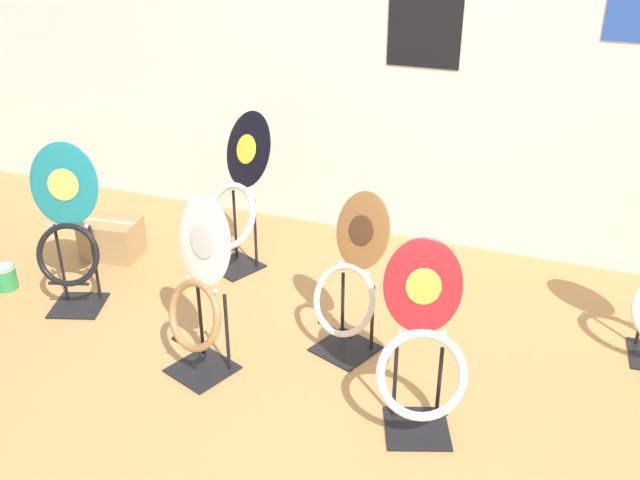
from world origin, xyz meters
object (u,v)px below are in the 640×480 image
paint_can (5,276)px  toilet_seat_display_crimson_swirl (422,350)px  toilet_seat_display_woodgrain (350,283)px  toilet_seat_display_teal_sax (68,229)px  storage_box (112,238)px  toilet_seat_display_white_plain (199,293)px  toilet_seat_display_jazz_black (237,197)px

paint_can → toilet_seat_display_crimson_swirl: bearing=-6.7°
toilet_seat_display_woodgrain → toilet_seat_display_crimson_swirl: 0.66m
toilet_seat_display_teal_sax → storage_box: toilet_seat_display_teal_sax is taller
toilet_seat_display_crimson_swirl → storage_box: 2.41m
toilet_seat_display_white_plain → paint_can: (-1.50, 0.27, -0.36)m
toilet_seat_display_teal_sax → storage_box: bearing=106.8°
paint_can → toilet_seat_display_jazz_black: bearing=32.7°
storage_box → toilet_seat_display_crimson_swirl: bearing=-21.7°
toilet_seat_display_teal_sax → toilet_seat_display_white_plain: toilet_seat_display_teal_sax is taller
toilet_seat_display_woodgrain → toilet_seat_display_teal_sax: toilet_seat_display_teal_sax is taller
toilet_seat_display_crimson_swirl → toilet_seat_display_teal_sax: bearing=171.3°
toilet_seat_display_teal_sax → storage_box: size_ratio=2.47×
toilet_seat_display_woodgrain → storage_box: (-1.76, 0.43, -0.26)m
toilet_seat_display_woodgrain → toilet_seat_display_white_plain: (-0.61, -0.42, 0.05)m
toilet_seat_display_woodgrain → toilet_seat_display_crimson_swirl: toilet_seat_display_crimson_swirl is taller
toilet_seat_display_jazz_black → paint_can: (-1.18, -0.75, -0.39)m
toilet_seat_display_white_plain → toilet_seat_display_jazz_black: bearing=107.3°
toilet_seat_display_teal_sax → paint_can: (-0.52, -0.01, -0.40)m
toilet_seat_display_crimson_swirl → paint_can: 2.62m
toilet_seat_display_jazz_black → toilet_seat_display_white_plain: bearing=-72.7°
toilet_seat_display_jazz_black → toilet_seat_display_crimson_swirl: toilet_seat_display_jazz_black is taller
toilet_seat_display_woodgrain → toilet_seat_display_crimson_swirl: bearing=-44.0°
toilet_seat_display_woodgrain → toilet_seat_display_teal_sax: 1.59m
toilet_seat_display_white_plain → paint_can: toilet_seat_display_white_plain is taller
toilet_seat_display_woodgrain → toilet_seat_display_teal_sax: size_ratio=0.88×
toilet_seat_display_white_plain → storage_box: 1.46m
storage_box → toilet_seat_display_white_plain: bearing=-36.7°
toilet_seat_display_woodgrain → paint_can: 2.13m
storage_box → toilet_seat_display_teal_sax: bearing=-73.2°
toilet_seat_display_jazz_black → toilet_seat_display_teal_sax: bearing=-131.3°
toilet_seat_display_jazz_black → toilet_seat_display_crimson_swirl: (1.40, -1.06, -0.06)m
toilet_seat_display_crimson_swirl → paint_can: bearing=173.3°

